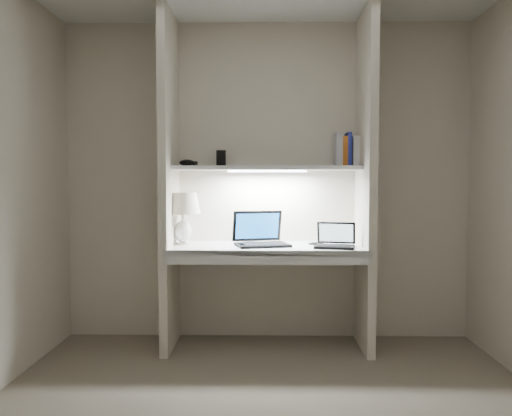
{
  "coord_description": "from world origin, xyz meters",
  "views": [
    {
      "loc": [
        -0.02,
        -2.49,
        1.25
      ],
      "look_at": [
        -0.08,
        1.05,
        1.06
      ],
      "focal_mm": 35.0,
      "sensor_mm": 36.0,
      "label": 1
    }
  ],
  "objects_px": {
    "book_row": "(351,151)",
    "laptop_netbook": "(335,241)",
    "laptop_main": "(260,237)",
    "table_lamp": "(183,209)",
    "speaker": "(251,234)"
  },
  "relations": [
    {
      "from": "laptop_main",
      "to": "speaker",
      "type": "xyz_separation_m",
      "value": [
        -0.08,
        0.2,
        0.01
      ]
    },
    {
      "from": "book_row",
      "to": "laptop_main",
      "type": "bearing_deg",
      "value": -167.68
    },
    {
      "from": "laptop_main",
      "to": "speaker",
      "type": "relative_size",
      "value": 3.47
    },
    {
      "from": "speaker",
      "to": "book_row",
      "type": "xyz_separation_m",
      "value": [
        0.77,
        -0.05,
        0.65
      ]
    },
    {
      "from": "speaker",
      "to": "table_lamp",
      "type": "bearing_deg",
      "value": -158.96
    },
    {
      "from": "laptop_main",
      "to": "laptop_netbook",
      "type": "distance_m",
      "value": 0.56
    },
    {
      "from": "laptop_main",
      "to": "laptop_netbook",
      "type": "bearing_deg",
      "value": -26.76
    },
    {
      "from": "table_lamp",
      "to": "laptop_main",
      "type": "distance_m",
      "value": 0.63
    },
    {
      "from": "table_lamp",
      "to": "laptop_netbook",
      "type": "relative_size",
      "value": 1.21
    },
    {
      "from": "speaker",
      "to": "book_row",
      "type": "relative_size",
      "value": 0.5
    },
    {
      "from": "table_lamp",
      "to": "speaker",
      "type": "relative_size",
      "value": 3.03
    },
    {
      "from": "speaker",
      "to": "book_row",
      "type": "bearing_deg",
      "value": -0.81
    },
    {
      "from": "book_row",
      "to": "laptop_netbook",
      "type": "bearing_deg",
      "value": -119.61
    },
    {
      "from": "laptop_main",
      "to": "book_row",
      "type": "distance_m",
      "value": 0.97
    },
    {
      "from": "table_lamp",
      "to": "laptop_main",
      "type": "relative_size",
      "value": 0.87
    }
  ]
}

